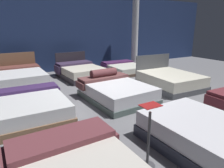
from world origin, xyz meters
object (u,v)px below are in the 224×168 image
Objects in this scene: bed_6 at (21,78)px; bed_7 at (80,71)px; bed_3 at (33,106)px; price_sign at (148,144)px; support_pillar at (135,32)px; bed_8 at (124,68)px; bed_1 at (203,135)px; bed_4 at (116,91)px; bed_5 at (170,80)px.

bed_6 reaches higher than bed_7.
bed_3 is 2.97m from price_sign.
bed_7 is 0.59× the size of support_pillar.
support_pillar is (1.28, 0.99, 1.57)m from bed_8.
bed_1 is at bearing -5.53° from price_sign.
support_pillar reaches higher than bed_3.
bed_8 is 6.47m from price_sign.
price_sign is (-1.12, 0.11, 0.13)m from bed_1.
bed_4 is 1.03× the size of bed_5.
bed_1 is 6.08m from bed_8.
bed_3 is 3.71m from bed_7.
bed_3 is 1.00× the size of bed_8.
bed_6 is at bearing -179.60° from bed_8.
bed_1 is 0.57× the size of support_pillar.
bed_4 is at bearing 67.97° from price_sign.
bed_7 is 5.76m from price_sign.
bed_6 reaches higher than price_sign.
bed_8 is 1.97× the size of price_sign.
price_sign is 8.11m from support_pillar.
bed_4 is (-0.02, 2.84, 0.00)m from bed_1.
support_pillar reaches higher than bed_4.
bed_7 is at bearing -0.27° from bed_6.
bed_4 reaches higher than bed_8.
price_sign reaches higher than bed_4.
bed_7 is at bearing 86.43° from bed_4.
support_pillar is at bearing 74.31° from bed_5.
bed_6 reaches higher than bed_3.
bed_5 is at bearing -88.83° from bed_8.
bed_3 is 0.94× the size of bed_7.
price_sign reaches higher than bed_7.
bed_8 is at bearing -142.39° from support_pillar.
bed_4 is 3.58m from bed_8.
bed_7 reaches higher than bed_1.
bed_8 is (2.18, 2.84, -0.07)m from bed_4.
bed_3 is 0.56× the size of support_pillar.
bed_7 is at bearing 88.16° from bed_1.
bed_5 reaches higher than bed_7.
bed_5 reaches higher than bed_1.
bed_5 is 4.31m from price_sign.
bed_8 is (-0.01, 2.80, -0.07)m from bed_5.
bed_7 is at bearing 78.50° from price_sign.
bed_5 is (4.45, 0.04, 0.02)m from bed_3.
bed_6 is 1.12× the size of bed_8.
bed_4 is 2.91m from bed_7.
bed_7 is at bearing 52.70° from bed_3.
bed_1 is 0.94× the size of bed_4.
bed_8 is (4.44, 2.84, -0.05)m from bed_3.
bed_4 is 0.97× the size of bed_6.
bed_1 is 7.65m from support_pillar.
bed_4 is 2.19m from bed_5.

